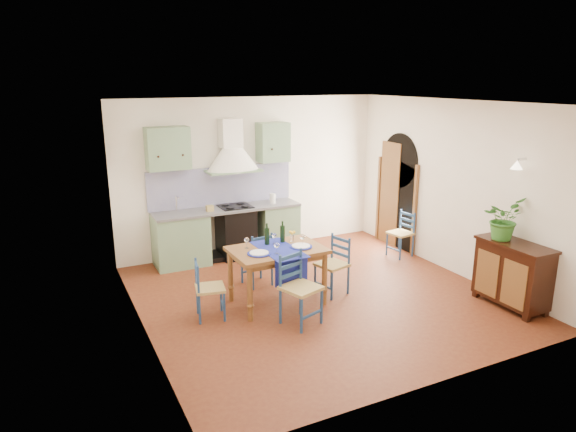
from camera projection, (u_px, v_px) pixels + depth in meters
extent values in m
plane|color=#4C1C10|center=(318.00, 296.00, 7.58)|extent=(5.00, 5.00, 0.00)
cube|color=white|center=(252.00, 175.00, 9.38)|extent=(5.00, 0.04, 2.80)
cube|color=gray|center=(181.00, 240.00, 8.75)|extent=(0.90, 0.60, 0.88)
cube|color=gray|center=(277.00, 227.00, 9.51)|extent=(0.70, 0.60, 0.88)
cube|color=black|center=(236.00, 233.00, 9.17)|extent=(0.60, 0.58, 0.88)
cube|color=slate|center=(227.00, 209.00, 8.99)|extent=(2.60, 0.64, 0.04)
cube|color=silver|center=(180.00, 215.00, 8.63)|extent=(0.45, 0.40, 0.03)
cylinder|color=silver|center=(176.00, 203.00, 8.74)|extent=(0.02, 0.02, 0.26)
cube|color=black|center=(235.00, 206.00, 9.05)|extent=(0.55, 0.48, 0.02)
cube|color=black|center=(228.00, 254.00, 9.26)|extent=(2.60, 0.50, 0.08)
cube|color=#0C0A60|center=(222.00, 186.00, 9.13)|extent=(2.65, 0.05, 0.68)
cube|color=gray|center=(168.00, 148.00, 8.41)|extent=(0.70, 0.34, 0.70)
cube|color=gray|center=(273.00, 142.00, 9.22)|extent=(0.55, 0.34, 0.70)
cone|color=silver|center=(233.00, 160.00, 8.88)|extent=(0.96, 0.96, 0.40)
cube|color=silver|center=(230.00, 133.00, 8.84)|extent=(0.36, 0.30, 0.50)
cube|color=white|center=(454.00, 188.00, 8.28)|extent=(0.04, 5.00, 2.80)
cube|color=black|center=(397.00, 204.00, 9.64)|extent=(0.03, 1.00, 1.65)
cylinder|color=black|center=(400.00, 160.00, 9.42)|extent=(0.03, 1.00, 1.00)
cube|color=brown|center=(415.00, 211.00, 9.16)|extent=(0.06, 0.06, 1.65)
cube|color=brown|center=(379.00, 198.00, 10.09)|extent=(0.06, 0.06, 1.65)
cube|color=brown|center=(390.00, 194.00, 9.78)|extent=(0.04, 0.55, 1.96)
cylinder|color=silver|center=(523.00, 159.00, 6.97)|extent=(0.15, 0.04, 0.04)
cone|color=#FFEDC6|center=(517.00, 165.00, 6.95)|extent=(0.16, 0.16, 0.12)
cube|color=white|center=(138.00, 226.00, 6.15)|extent=(0.04, 5.00, 2.80)
cube|color=white|center=(321.00, 102.00, 6.85)|extent=(5.00, 5.00, 0.01)
cube|color=brown|center=(277.00, 250.00, 7.16)|extent=(1.30, 0.88, 0.05)
cube|color=brown|center=(277.00, 255.00, 7.18)|extent=(1.17, 0.75, 0.08)
cylinder|color=brown|center=(250.00, 294.00, 6.72)|extent=(0.08, 0.08, 0.76)
cylinder|color=brown|center=(231.00, 276.00, 7.32)|extent=(0.08, 0.08, 0.76)
cylinder|color=brown|center=(324.00, 279.00, 7.21)|extent=(0.08, 0.08, 0.76)
cylinder|color=brown|center=(301.00, 263.00, 7.82)|extent=(0.08, 0.08, 0.76)
cube|color=navy|center=(279.00, 250.00, 7.11)|extent=(0.50, 0.97, 0.01)
cube|color=navy|center=(291.00, 271.00, 6.83)|extent=(0.48, 0.02, 0.38)
cylinder|color=navy|center=(259.00, 253.00, 6.92)|extent=(0.32, 0.32, 0.01)
cylinder|color=white|center=(259.00, 253.00, 6.92)|extent=(0.26, 0.26, 0.01)
cylinder|color=navy|center=(301.00, 246.00, 7.20)|extent=(0.32, 0.32, 0.01)
cylinder|color=white|center=(301.00, 246.00, 7.20)|extent=(0.26, 0.26, 0.01)
cylinder|color=black|center=(267.00, 234.00, 7.28)|extent=(0.07, 0.07, 0.32)
cylinder|color=black|center=(283.00, 232.00, 7.38)|extent=(0.07, 0.07, 0.32)
cylinder|color=white|center=(292.00, 238.00, 7.42)|extent=(0.05, 0.05, 0.10)
sphere|color=yellow|center=(292.00, 232.00, 7.40)|extent=(0.10, 0.10, 0.10)
cylinder|color=navy|center=(301.00, 316.00, 6.42)|extent=(0.04, 0.04, 0.48)
cylinder|color=navy|center=(280.00, 290.00, 6.62)|extent=(0.04, 0.04, 0.95)
cylinder|color=navy|center=(322.00, 306.00, 6.68)|extent=(0.04, 0.04, 0.48)
cylinder|color=navy|center=(301.00, 282.00, 6.88)|extent=(0.04, 0.04, 0.95)
cube|color=tan|center=(301.00, 288.00, 6.61)|extent=(0.56, 0.56, 0.04)
cube|color=navy|center=(291.00, 275.00, 6.71)|extent=(0.39, 0.15, 0.05)
cube|color=navy|center=(291.00, 265.00, 6.68)|extent=(0.39, 0.15, 0.05)
cube|color=navy|center=(291.00, 256.00, 6.64)|extent=(0.39, 0.15, 0.05)
cube|color=navy|center=(312.00, 315.00, 6.56)|extent=(0.37, 0.15, 0.03)
cylinder|color=navy|center=(261.00, 265.00, 8.20)|extent=(0.03, 0.03, 0.44)
cylinder|color=navy|center=(272.00, 259.00, 7.87)|extent=(0.03, 0.03, 0.85)
cylinder|color=navy|center=(242.00, 270.00, 8.02)|extent=(0.03, 0.03, 0.44)
cylinder|color=navy|center=(253.00, 264.00, 7.69)|extent=(0.03, 0.03, 0.85)
cube|color=tan|center=(257.00, 257.00, 7.91)|extent=(0.45, 0.45, 0.04)
cube|color=navy|center=(262.00, 253.00, 7.74)|extent=(0.36, 0.07, 0.04)
cube|color=navy|center=(262.00, 245.00, 7.71)|extent=(0.36, 0.07, 0.04)
cube|color=navy|center=(262.00, 238.00, 7.68)|extent=(0.36, 0.07, 0.04)
cube|color=navy|center=(252.00, 270.00, 8.12)|extent=(0.34, 0.07, 0.02)
cylinder|color=navy|center=(224.00, 307.00, 6.74)|extent=(0.03, 0.03, 0.41)
cylinder|color=navy|center=(199.00, 296.00, 6.61)|extent=(0.03, 0.03, 0.81)
cylinder|color=navy|center=(221.00, 297.00, 7.05)|extent=(0.03, 0.03, 0.41)
cylinder|color=navy|center=(197.00, 286.00, 6.92)|extent=(0.03, 0.03, 0.81)
cube|color=tan|center=(210.00, 288.00, 6.80)|extent=(0.44, 0.44, 0.04)
cube|color=navy|center=(197.00, 281.00, 6.73)|extent=(0.09, 0.34, 0.04)
cube|color=navy|center=(197.00, 274.00, 6.70)|extent=(0.09, 0.34, 0.04)
cube|color=navy|center=(197.00, 266.00, 6.67)|extent=(0.09, 0.34, 0.04)
cube|color=navy|center=(223.00, 305.00, 6.91)|extent=(0.09, 0.32, 0.02)
cylinder|color=navy|center=(315.00, 279.00, 7.64)|extent=(0.03, 0.03, 0.44)
cylinder|color=navy|center=(332.00, 260.00, 7.80)|extent=(0.03, 0.03, 0.87)
cylinder|color=navy|center=(332.00, 286.00, 7.39)|extent=(0.03, 0.03, 0.44)
cylinder|color=navy|center=(349.00, 266.00, 7.55)|extent=(0.03, 0.03, 0.87)
cube|color=tan|center=(332.00, 265.00, 7.56)|extent=(0.50, 0.50, 0.04)
cube|color=navy|center=(340.00, 254.00, 7.64)|extent=(0.12, 0.36, 0.04)
cube|color=navy|center=(341.00, 247.00, 7.61)|extent=(0.12, 0.36, 0.04)
cube|color=navy|center=(341.00, 239.00, 7.58)|extent=(0.12, 0.36, 0.04)
cube|color=navy|center=(323.00, 285.00, 7.52)|extent=(0.12, 0.34, 0.02)
cylinder|color=navy|center=(387.00, 244.00, 9.28)|extent=(0.03, 0.03, 0.41)
cylinder|color=navy|center=(400.00, 231.00, 9.41)|extent=(0.03, 0.03, 0.81)
cylinder|color=navy|center=(400.00, 249.00, 9.03)|extent=(0.03, 0.03, 0.41)
cylinder|color=navy|center=(413.00, 235.00, 9.16)|extent=(0.03, 0.03, 0.81)
cube|color=tan|center=(400.00, 233.00, 9.19)|extent=(0.43, 0.43, 0.04)
cube|color=navy|center=(407.00, 226.00, 9.25)|extent=(0.08, 0.34, 0.04)
cube|color=navy|center=(407.00, 220.00, 9.22)|extent=(0.08, 0.34, 0.04)
cube|color=navy|center=(408.00, 214.00, 9.19)|extent=(0.08, 0.34, 0.04)
cube|color=navy|center=(393.00, 249.00, 9.16)|extent=(0.08, 0.32, 0.02)
cube|color=black|center=(512.00, 273.00, 7.13)|extent=(0.45, 1.00, 0.82)
cube|color=black|center=(516.00, 244.00, 7.02)|extent=(0.50, 1.05, 0.04)
cube|color=brown|center=(514.00, 285.00, 6.85)|extent=(0.02, 0.38, 0.63)
cube|color=brown|center=(487.00, 273.00, 7.25)|extent=(0.02, 0.38, 0.63)
cube|color=black|center=(526.00, 318.00, 6.80)|extent=(0.08, 0.08, 0.08)
cube|color=black|center=(476.00, 294.00, 7.56)|extent=(0.08, 0.08, 0.08)
cube|color=black|center=(544.00, 313.00, 6.94)|extent=(0.08, 0.08, 0.08)
cube|color=black|center=(493.00, 290.00, 7.71)|extent=(0.08, 0.08, 0.08)
imported|color=#2F6D26|center=(503.00, 219.00, 7.11)|extent=(0.66, 0.62, 0.60)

